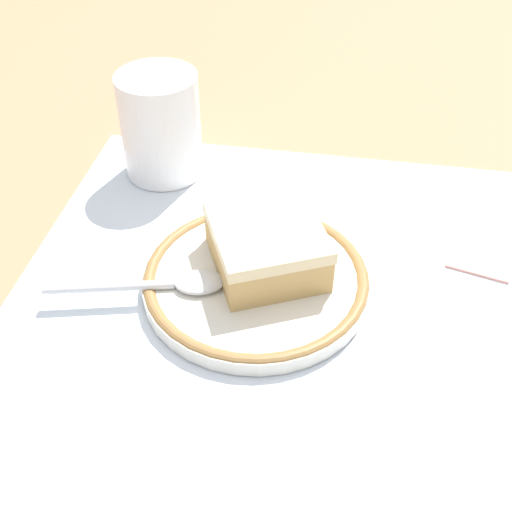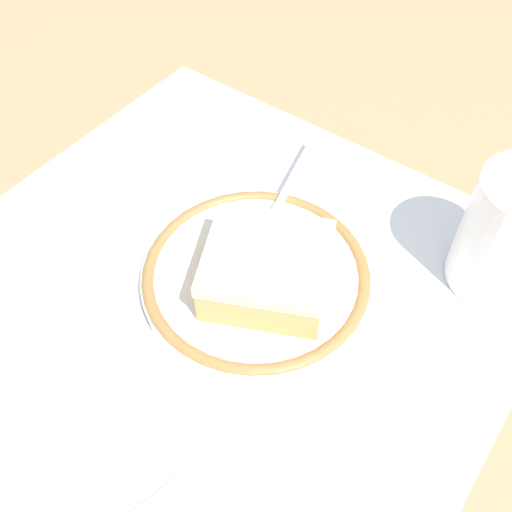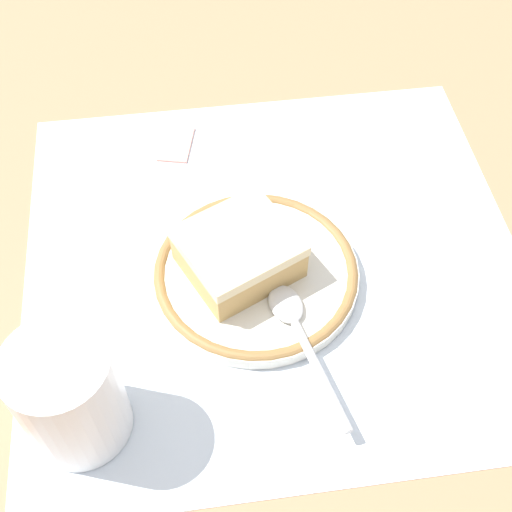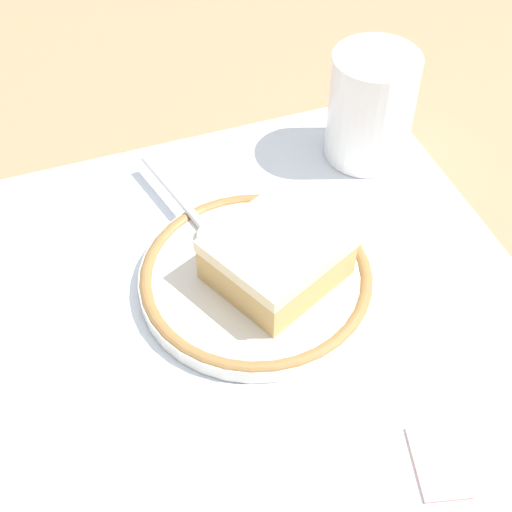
% 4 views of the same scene
% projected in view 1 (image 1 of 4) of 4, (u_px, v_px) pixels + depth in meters
% --- Properties ---
extents(ground_plane, '(2.40, 2.40, 0.00)m').
position_uv_depth(ground_plane, '(277.00, 308.00, 0.49)').
color(ground_plane, '#9E7551').
extents(placemat, '(0.41, 0.43, 0.00)m').
position_uv_depth(placemat, '(277.00, 308.00, 0.49)').
color(placemat, silver).
rests_on(placemat, ground_plane).
extents(plate, '(0.17, 0.17, 0.01)m').
position_uv_depth(plate, '(256.00, 280.00, 0.50)').
color(plate, silver).
rests_on(plate, placemat).
extents(cake_slice, '(0.11, 0.11, 0.04)m').
position_uv_depth(cake_slice, '(267.00, 245.00, 0.49)').
color(cake_slice, tan).
rests_on(cake_slice, plate).
extents(spoon, '(0.13, 0.05, 0.01)m').
position_uv_depth(spoon, '(167.00, 284.00, 0.48)').
color(spoon, silver).
rests_on(spoon, plate).
extents(cup, '(0.07, 0.07, 0.10)m').
position_uv_depth(cup, '(161.00, 132.00, 0.60)').
color(cup, white).
rests_on(cup, placemat).
extents(sugar_packet, '(0.06, 0.04, 0.01)m').
position_uv_depth(sugar_packet, '(480.00, 261.00, 0.52)').
color(sugar_packet, '#E5998C').
rests_on(sugar_packet, placemat).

